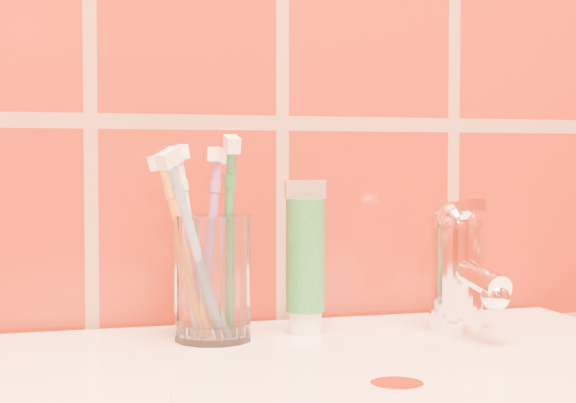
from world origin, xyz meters
name	(u,v)px	position (x,y,z in m)	size (l,w,h in m)	color
glass_tumbler	(213,278)	(-0.09, 1.11, 0.90)	(0.07, 0.07, 0.11)	white
toothpaste_tube	(305,262)	(0.00, 1.12, 0.91)	(0.04, 0.03, 0.14)	white
faucet	(458,262)	(0.14, 1.09, 0.91)	(0.05, 0.11, 0.12)	white
toothbrush_0	(186,248)	(-0.11, 1.11, 0.93)	(0.06, 0.05, 0.17)	orange
toothbrush_1	(211,243)	(-0.08, 1.13, 0.93)	(0.04, 0.05, 0.17)	#894A9F
toothbrush_2	(191,243)	(-0.10, 1.13, 0.93)	(0.04, 0.06, 0.17)	silver
toothbrush_3	(228,241)	(-0.08, 1.09, 0.94)	(0.02, 0.06, 0.18)	#1E7234
toothbrush_4	(196,250)	(-0.11, 1.08, 0.93)	(0.07, 0.06, 0.17)	#6B93BE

